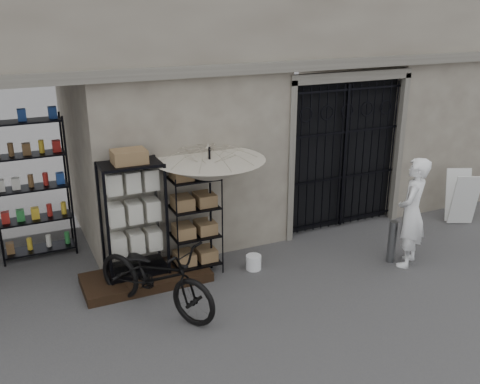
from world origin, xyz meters
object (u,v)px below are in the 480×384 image
steel_bollard (392,242)px  wire_rack (194,224)px  market_umbrella (210,165)px  bicycle (157,310)px  white_bucket (254,262)px  easel_sign (461,197)px  shopkeeper (406,264)px  display_cabinet (134,225)px

steel_bollard → wire_rack: bearing=160.6°
market_umbrella → bicycle: size_ratio=1.21×
white_bucket → bicycle: (-1.85, -0.55, -0.12)m
white_bucket → easel_sign: (4.70, 0.05, 0.43)m
bicycle → easel_sign: size_ratio=1.98×
white_bucket → steel_bollard: size_ratio=0.34×
steel_bollard → easel_sign: 2.56m
wire_rack → shopkeeper: (3.38, -1.30, -0.85)m
display_cabinet → market_umbrella: (1.25, -0.12, 0.86)m
market_umbrella → white_bucket: bearing=-28.5°
steel_bollard → bicycle: bearing=177.1°
market_umbrella → shopkeeper: 3.82m
display_cabinet → market_umbrella: market_umbrella is taller
easel_sign → bicycle: bearing=-150.9°
market_umbrella → display_cabinet: bearing=174.6°
white_bucket → steel_bollard: 2.42m
wire_rack → steel_bollard: 3.41m
shopkeeper → display_cabinet: bearing=-53.1°
bicycle → shopkeeper: (4.33, -0.39, 0.00)m
bicycle → shopkeeper: bearing=-37.8°
display_cabinet → wire_rack: (0.97, -0.09, -0.12)m
wire_rack → market_umbrella: market_umbrella is taller
display_cabinet → steel_bollard: 4.37m
display_cabinet → bicycle: size_ratio=0.94×
display_cabinet → steel_bollard: (4.16, -1.21, -0.59)m
wire_rack → easel_sign: 5.62m
white_bucket → easel_sign: bearing=0.6°
wire_rack → steel_bollard: bearing=-3.2°
market_umbrella → easel_sign: market_umbrella is taller
white_bucket → market_umbrella: bearing=151.5°
easel_sign → shopkeeper: bearing=-132.2°
wire_rack → market_umbrella: 1.02m
market_umbrella → white_bucket: (0.63, -0.34, -1.71)m
bicycle → steel_bollard: (4.13, -0.21, 0.38)m
display_cabinet → bicycle: 1.40m
wire_rack → display_cabinet: bearing=-168.9°
shopkeeper → easel_sign: 2.49m
wire_rack → steel_bollard: wire_rack is taller
wire_rack → market_umbrella: bearing=9.8°
white_bucket → shopkeeper: size_ratio=0.14×
wire_rack → white_bucket: 1.22m
white_bucket → easel_sign: 4.72m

